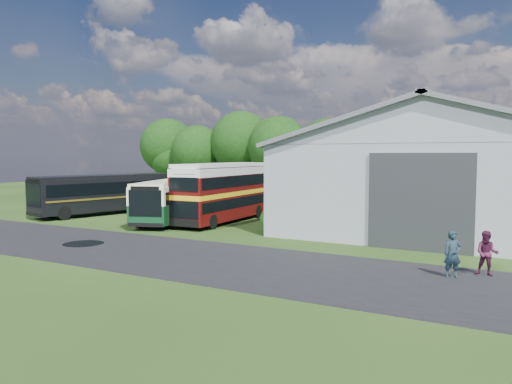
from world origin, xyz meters
The scene contains 17 objects.
ground centered at (0.00, 0.00, 0.00)m, with size 120.00×120.00×0.00m, color #1D3611.
asphalt_road centered at (3.00, -3.00, 0.00)m, with size 60.00×8.00×0.02m, color black.
puddle centered at (-1.50, -3.00, 0.00)m, with size 2.20×2.20×0.01m, color black.
storage_shed centered at (15.00, 15.98, 4.17)m, with size 18.80×24.80×8.15m.
tree_left_a centered at (-18.00, 24.50, 5.87)m, with size 6.46×6.46×9.12m.
tree_left_b centered at (-13.00, 23.50, 5.25)m, with size 5.78×5.78×8.16m.
tree_mid centered at (-8.00, 24.80, 6.18)m, with size 6.80×6.80×9.60m.
tree_right_a centered at (-3.00, 23.80, 5.69)m, with size 6.26×6.26×8.83m.
tree_right_b centered at (2.00, 24.60, 5.44)m, with size 5.98×5.98×8.45m.
shrub_front centered at (5.60, 6.00, 0.00)m, with size 1.70×1.70×1.70m, color #194714.
shrub_mid centered at (5.60, 8.00, 0.00)m, with size 1.60×1.60×1.60m, color #194714.
shrub_back centered at (5.60, 10.00, 0.00)m, with size 1.80×1.80×1.80m, color #194714.
bus_green_single centered at (-3.26, 7.07, 1.61)m, with size 6.10×11.18×3.03m.
bus_maroon_double centered at (0.36, 8.23, 2.13)m, with size 3.01×10.05×4.27m.
bus_dark_single centered at (-10.88, 7.58, 1.72)m, with size 5.17×12.03×3.23m.
visitor_a centered at (17.30, -1.10, 0.93)m, with size 0.68×0.45×1.87m, color #1A2B39.
visitor_b centered at (18.46, -0.09, 0.91)m, with size 0.89×0.69×1.82m, color #45162E.
Camera 1 is at (20.03, -21.99, 4.93)m, focal length 35.00 mm.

